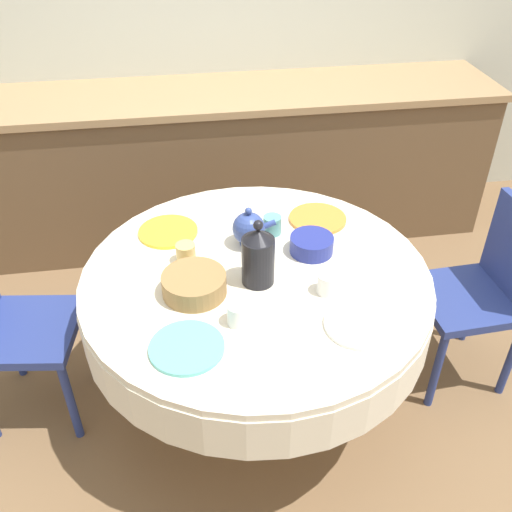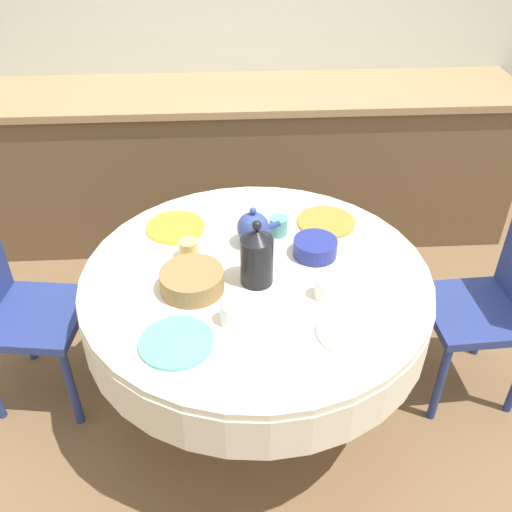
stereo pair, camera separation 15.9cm
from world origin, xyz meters
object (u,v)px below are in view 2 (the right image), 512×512
object	(u,v)px
coffee_carafe	(256,256)
teapot	(253,228)
chair_right	(15,306)
chair_left	(494,301)

from	to	relation	value
coffee_carafe	teapot	distance (m)	0.24
teapot	chair_right	bearing A→B (deg)	-176.92
chair_right	coffee_carafe	world-z (taller)	coffee_carafe
chair_left	chair_right	distance (m)	2.00
coffee_carafe	chair_left	bearing A→B (deg)	5.53
coffee_carafe	chair_right	bearing A→B (deg)	169.31
chair_left	coffee_carafe	bearing A→B (deg)	92.73
chair_left	teapot	world-z (taller)	teapot
chair_left	coffee_carafe	size ratio (longest dim) A/B	3.27
chair_right	teapot	size ratio (longest dim) A/B	4.81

